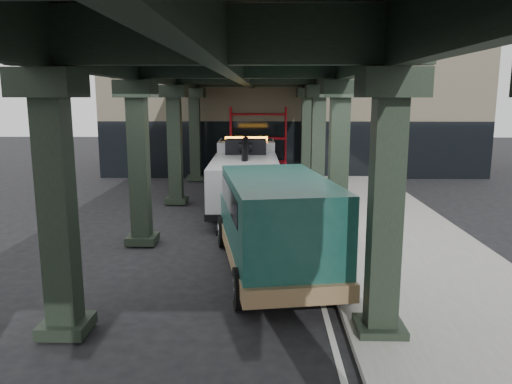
# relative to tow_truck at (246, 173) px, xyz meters

# --- Properties ---
(ground) EXTENTS (90.00, 90.00, 0.00)m
(ground) POSITION_rel_tow_truck_xyz_m (0.41, -7.55, -1.43)
(ground) COLOR black
(ground) RESTS_ON ground
(sidewalk) EXTENTS (5.00, 40.00, 0.15)m
(sidewalk) POSITION_rel_tow_truck_xyz_m (4.91, -5.55, -1.35)
(sidewalk) COLOR gray
(sidewalk) RESTS_ON ground
(lane_stripe) EXTENTS (0.12, 38.00, 0.01)m
(lane_stripe) POSITION_rel_tow_truck_xyz_m (2.11, -5.55, -1.42)
(lane_stripe) COLOR silver
(lane_stripe) RESTS_ON ground
(viaduct) EXTENTS (7.40, 32.00, 6.40)m
(viaduct) POSITION_rel_tow_truck_xyz_m (0.01, -5.55, 4.03)
(viaduct) COLOR black
(viaduct) RESTS_ON ground
(building) EXTENTS (22.00, 10.00, 8.00)m
(building) POSITION_rel_tow_truck_xyz_m (2.41, 12.45, 2.57)
(building) COLOR #C6B793
(building) RESTS_ON ground
(scaffolding) EXTENTS (3.08, 0.88, 4.00)m
(scaffolding) POSITION_rel_tow_truck_xyz_m (0.41, 7.09, 0.68)
(scaffolding) COLOR #AA0D17
(scaffolding) RESTS_ON ground
(tow_truck) EXTENTS (2.86, 9.00, 2.93)m
(tow_truck) POSITION_rel_tow_truck_xyz_m (0.00, 0.00, 0.00)
(tow_truck) COLOR black
(tow_truck) RESTS_ON ground
(towed_van) EXTENTS (3.42, 6.66, 2.58)m
(towed_van) POSITION_rel_tow_truck_xyz_m (1.08, -8.13, -0.04)
(towed_van) COLOR #124139
(towed_van) RESTS_ON ground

